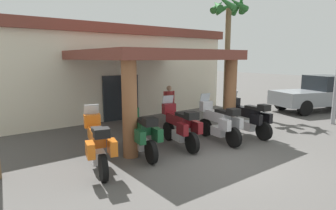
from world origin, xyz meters
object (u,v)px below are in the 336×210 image
(motorcycle_black, at_px, (249,117))
(motorcycle_green, at_px, (141,133))
(pedestrian, at_px, (169,102))
(motel_building, at_px, (94,70))
(pickup_truck_gray, at_px, (320,94))
(motorcycle_silver, at_px, (219,122))
(motorcycle_maroon, at_px, (180,126))
(motorcycle_orange, at_px, (97,144))
(palm_tree_near_portico, at_px, (229,21))

(motorcycle_black, bearing_deg, motorcycle_green, 89.66)
(motorcycle_black, xyz_separation_m, pedestrian, (-1.26, 3.38, 0.28))
(motel_building, distance_m, motorcycle_green, 8.30)
(motorcycle_green, bearing_deg, pickup_truck_gray, -79.22)
(motorcycle_silver, height_order, pedestrian, pedestrian)
(motel_building, height_order, motorcycle_maroon, motel_building)
(motorcycle_silver, bearing_deg, motorcycle_orange, 96.52)
(motorcycle_silver, bearing_deg, motel_building, 15.50)
(motorcycle_maroon, xyz_separation_m, palm_tree_near_portico, (5.85, 3.53, 4.11))
(palm_tree_near_portico, bearing_deg, motorcycle_silver, -138.71)
(motorcycle_maroon, bearing_deg, pickup_truck_gray, -78.68)
(motel_building, xyz_separation_m, motorcycle_orange, (-3.06, -8.33, -1.54))
(motorcycle_green, height_order, pickup_truck_gray, pickup_truck_gray)
(motel_building, distance_m, palm_tree_near_portico, 7.70)
(motorcycle_maroon, relative_size, motorcycle_silver, 1.00)
(motorcycle_orange, xyz_separation_m, motorcycle_black, (5.86, -0.05, 0.00))
(motorcycle_maroon, height_order, pedestrian, pedestrian)
(motorcycle_silver, bearing_deg, pickup_truck_gray, -77.20)
(pickup_truck_gray, bearing_deg, pedestrian, -178.75)
(pickup_truck_gray, xyz_separation_m, palm_tree_near_portico, (-4.35, 2.86, 3.87))
(motorcycle_maroon, xyz_separation_m, pickup_truck_gray, (10.21, 0.67, 0.24))
(motorcycle_green, xyz_separation_m, motorcycle_maroon, (1.47, 0.00, 0.00))
(motorcycle_maroon, distance_m, pickup_truck_gray, 10.23)
(motorcycle_orange, relative_size, palm_tree_near_portico, 0.35)
(motorcycle_green, bearing_deg, motorcycle_black, -87.51)
(pickup_truck_gray, relative_size, palm_tree_near_portico, 0.89)
(motorcycle_orange, relative_size, motorcycle_silver, 0.99)
(motorcycle_orange, bearing_deg, motorcycle_silver, -78.00)
(motorcycle_orange, distance_m, pedestrian, 5.69)
(motorcycle_silver, bearing_deg, motorcycle_maroon, 83.91)
(motorcycle_orange, distance_m, motorcycle_green, 1.50)
(motel_building, height_order, motorcycle_orange, motel_building)
(motorcycle_green, height_order, pedestrian, pedestrian)
(motorcycle_silver, distance_m, pickup_truck_gray, 8.80)
(motorcycle_orange, bearing_deg, palm_tree_near_portico, -54.42)
(pedestrian, bearing_deg, motel_building, -151.87)
(motorcycle_black, height_order, palm_tree_near_portico, palm_tree_near_portico)
(motorcycle_silver, height_order, pickup_truck_gray, pickup_truck_gray)
(motorcycle_green, relative_size, motorcycle_maroon, 1.00)
(motorcycle_silver, bearing_deg, palm_tree_near_portico, -42.37)
(motorcycle_green, distance_m, motorcycle_silver, 2.95)
(pedestrian, distance_m, palm_tree_near_portico, 5.70)
(motel_building, relative_size, motorcycle_orange, 6.23)
(motorcycle_green, distance_m, palm_tree_near_portico, 9.11)
(motorcycle_black, xyz_separation_m, pickup_truck_gray, (7.28, 1.05, 0.24))
(motorcycle_green, xyz_separation_m, motorcycle_silver, (2.93, -0.32, 0.00))
(motel_building, bearing_deg, palm_tree_near_portico, -39.98)
(motorcycle_orange, distance_m, motorcycle_black, 5.86)
(motorcycle_green, height_order, motorcycle_silver, same)
(motorcycle_silver, xyz_separation_m, palm_tree_near_portico, (4.39, 3.85, 4.11))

